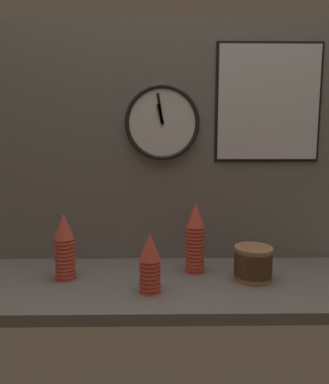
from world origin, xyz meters
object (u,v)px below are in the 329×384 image
object	(u,v)px
cup_stack_center_right	(195,238)
cup_stack_left	(65,247)
cup_stack_center	(150,263)
menu_board	(268,103)
bowl_stack_right	(253,262)
wall_clock	(162,123)

from	to	relation	value
cup_stack_center_right	cup_stack_left	world-z (taller)	cup_stack_center_right
cup_stack_center	menu_board	world-z (taller)	menu_board
bowl_stack_right	wall_clock	size ratio (longest dim) A/B	0.45
cup_stack_center	wall_clock	xyz separation A→B (cm)	(4.66, 34.91, 50.67)
cup_stack_center	bowl_stack_right	xyz separation A→B (cm)	(39.59, 10.73, -3.92)
cup_stack_center	cup_stack_center_right	distance (cm)	26.13
cup_stack_left	menu_board	distance (cm)	104.38
cup_stack_left	cup_stack_center	bearing A→B (deg)	-20.19
cup_stack_center	menu_board	xyz separation A→B (cm)	(50.89, 35.79, 59.30)
bowl_stack_right	cup_stack_center_right	bearing A→B (deg)	159.83
cup_stack_center	menu_board	distance (cm)	85.95
cup_stack_center	wall_clock	size ratio (longest dim) A/B	0.66
cup_stack_center_right	cup_stack_center	bearing A→B (deg)	-133.71
cup_stack_left	menu_board	size ratio (longest dim) A/B	0.51
bowl_stack_right	menu_board	distance (cm)	68.94
bowl_stack_right	cup_stack_left	bearing A→B (deg)	178.83
cup_stack_center	cup_stack_center_right	xyz separation A→B (cm)	(17.88, 18.70, 3.66)
bowl_stack_right	wall_clock	xyz separation A→B (cm)	(-34.93, 24.18, 54.59)
wall_clock	menu_board	world-z (taller)	menu_board
cup_stack_center	cup_stack_center_right	world-z (taller)	cup_stack_center_right
cup_stack_center_right	wall_clock	size ratio (longest dim) A/B	0.89
cup_stack_center_right	cup_stack_left	size ratio (longest dim) A/B	1.11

